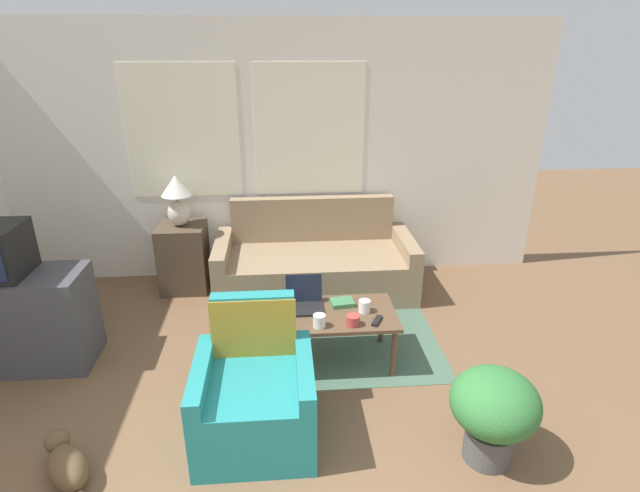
{
  "coord_description": "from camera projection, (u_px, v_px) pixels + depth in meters",
  "views": [
    {
      "loc": [
        0.26,
        -1.37,
        2.39
      ],
      "look_at": [
        0.57,
        2.58,
        0.75
      ],
      "focal_mm": 28.0,
      "sensor_mm": 36.0,
      "label": 1
    }
  ],
  "objects": [
    {
      "name": "couch",
      "position": [
        315.0,
        265.0,
        5.1
      ],
      "size": [
        1.97,
        0.89,
        0.89
      ],
      "color": "#937A5B",
      "rests_on": "ground_plane"
    },
    {
      "name": "potted_plant",
      "position": [
        494.0,
        409.0,
        2.95
      ],
      "size": [
        0.52,
        0.52,
        0.62
      ],
      "color": "#4C4C4C",
      "rests_on": "ground_plane"
    },
    {
      "name": "cat_black",
      "position": [
        67.0,
        464.0,
        2.9
      ],
      "size": [
        0.43,
        0.57,
        0.22
      ],
      "rotation": [
        0.0,
        0.0,
        2.18
      ],
      "color": "brown",
      "rests_on": "ground_plane"
    },
    {
      "name": "side_table",
      "position": [
        184.0,
        257.0,
        5.08
      ],
      "size": [
        0.46,
        0.46,
        0.69
      ],
      "color": "#4C3D2D",
      "rests_on": "ground_plane"
    },
    {
      "name": "tv_dresser",
      "position": [
        10.0,
        320.0,
        3.85
      ],
      "size": [
        1.19,
        0.51,
        0.78
      ],
      "color": "#424247",
      "rests_on": "ground_plane"
    },
    {
      "name": "laptop",
      "position": [
        304.0,
        301.0,
        3.92
      ],
      "size": [
        0.29,
        0.28,
        0.23
      ],
      "color": "black",
      "rests_on": "coffee_table"
    },
    {
      "name": "book_red",
      "position": [
        342.0,
        303.0,
        3.97
      ],
      "size": [
        0.2,
        0.17,
        0.04
      ],
      "color": "#3D7A4C",
      "rests_on": "coffee_table"
    },
    {
      "name": "table_lamp",
      "position": [
        177.0,
        197.0,
        4.84
      ],
      "size": [
        0.3,
        0.3,
        0.5
      ],
      "color": "beige",
      "rests_on": "side_table"
    },
    {
      "name": "cup_navy",
      "position": [
        364.0,
        306.0,
        3.86
      ],
      "size": [
        0.09,
        0.09,
        0.1
      ],
      "color": "white",
      "rests_on": "coffee_table"
    },
    {
      "name": "tv_remote",
      "position": [
        377.0,
        321.0,
        3.73
      ],
      "size": [
        0.11,
        0.15,
        0.02
      ],
      "color": "black",
      "rests_on": "coffee_table"
    },
    {
      "name": "coffee_table",
      "position": [
        326.0,
        318.0,
        3.87
      ],
      "size": [
        1.08,
        0.58,
        0.44
      ],
      "color": "brown",
      "rests_on": "ground_plane"
    },
    {
      "name": "cup_white",
      "position": [
        353.0,
        320.0,
        3.68
      ],
      "size": [
        0.1,
        0.1,
        0.08
      ],
      "color": "#B23D38",
      "rests_on": "coffee_table"
    },
    {
      "name": "cup_yellow",
      "position": [
        319.0,
        321.0,
        3.66
      ],
      "size": [
        0.09,
        0.09,
        0.1
      ],
      "color": "white",
      "rests_on": "coffee_table"
    },
    {
      "name": "rug",
      "position": [
        320.0,
        321.0,
        4.58
      ],
      "size": [
        1.95,
        1.96,
        0.01
      ],
      "color": "#476651",
      "rests_on": "ground_plane"
    },
    {
      "name": "wall_back",
      "position": [
        255.0,
        155.0,
        5.08
      ],
      "size": [
        6.02,
        0.06,
        2.6
      ],
      "color": "white",
      "rests_on": "ground_plane"
    },
    {
      "name": "armchair",
      "position": [
        255.0,
        397.0,
        3.19
      ],
      "size": [
        0.74,
        0.72,
        0.88
      ],
      "color": "teal",
      "rests_on": "ground_plane"
    }
  ]
}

